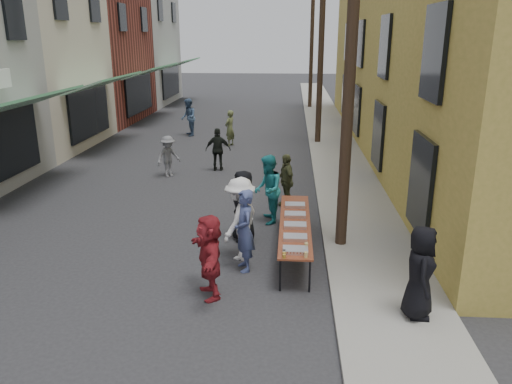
# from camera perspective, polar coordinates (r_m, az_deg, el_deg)

# --- Properties ---
(ground) EXTENTS (120.00, 120.00, 0.00)m
(ground) POSITION_cam_1_polar(r_m,az_deg,el_deg) (9.99, -14.67, -12.26)
(ground) COLOR #28282B
(ground) RESTS_ON ground
(sidewalk) EXTENTS (2.20, 60.00, 0.10)m
(sidewalk) POSITION_cam_1_polar(r_m,az_deg,el_deg) (23.74, 8.74, 5.59)
(sidewalk) COLOR gray
(sidewalk) RESTS_ON ground
(storefront_row) EXTENTS (8.00, 37.00, 9.00)m
(storefront_row) POSITION_cam_1_polar(r_m,az_deg,el_deg) (26.58, -26.20, 14.18)
(storefront_row) COLOR maroon
(storefront_row) RESTS_ON ground
(building_ochre) EXTENTS (10.00, 28.00, 10.00)m
(building_ochre) POSITION_cam_1_polar(r_m,az_deg,el_deg) (23.58, 25.10, 16.26)
(building_ochre) COLOR #A4923A
(building_ochre) RESTS_ON ground
(utility_pole_near) EXTENTS (0.26, 0.26, 9.00)m
(utility_pole_near) POSITION_cam_1_polar(r_m,az_deg,el_deg) (11.24, 10.80, 15.36)
(utility_pole_near) COLOR #2D2116
(utility_pole_near) RESTS_ON ground
(utility_pole_mid) EXTENTS (0.26, 0.26, 9.00)m
(utility_pole_mid) POSITION_cam_1_polar(r_m,az_deg,el_deg) (23.20, 7.47, 16.46)
(utility_pole_mid) COLOR #2D2116
(utility_pole_mid) RESTS_ON ground
(utility_pole_far) EXTENTS (0.26, 0.26, 9.00)m
(utility_pole_far) POSITION_cam_1_polar(r_m,az_deg,el_deg) (35.19, 6.39, 16.79)
(utility_pole_far) COLOR #2D2116
(utility_pole_far) RESTS_ON ground
(serving_table) EXTENTS (0.70, 4.00, 0.75)m
(serving_table) POSITION_cam_1_polar(r_m,az_deg,el_deg) (11.53, 4.49, -3.65)
(serving_table) COLOR maroon
(serving_table) RESTS_ON ground
(catering_tray_sausage) EXTENTS (0.50, 0.33, 0.08)m
(catering_tray_sausage) POSITION_cam_1_polar(r_m,az_deg,el_deg) (9.98, 4.52, -6.65)
(catering_tray_sausage) COLOR maroon
(catering_tray_sausage) RESTS_ON serving_table
(catering_tray_foil_b) EXTENTS (0.50, 0.33, 0.08)m
(catering_tray_foil_b) POSITION_cam_1_polar(r_m,az_deg,el_deg) (10.57, 4.51, -5.21)
(catering_tray_foil_b) COLOR #B2B2B7
(catering_tray_foil_b) RESTS_ON serving_table
(catering_tray_buns) EXTENTS (0.50, 0.33, 0.08)m
(catering_tray_buns) POSITION_cam_1_polar(r_m,az_deg,el_deg) (11.22, 4.50, -3.83)
(catering_tray_buns) COLOR tan
(catering_tray_buns) RESTS_ON serving_table
(catering_tray_foil_d) EXTENTS (0.50, 0.33, 0.08)m
(catering_tray_foil_d) POSITION_cam_1_polar(r_m,az_deg,el_deg) (11.88, 4.49, -2.61)
(catering_tray_foil_d) COLOR #B2B2B7
(catering_tray_foil_d) RESTS_ON serving_table
(catering_tray_buns_end) EXTENTS (0.50, 0.33, 0.08)m
(catering_tray_buns_end) POSITION_cam_1_polar(r_m,az_deg,el_deg) (12.54, 4.48, -1.51)
(catering_tray_buns_end) COLOR tan
(catering_tray_buns_end) RESTS_ON serving_table
(condiment_jar_a) EXTENTS (0.07, 0.07, 0.08)m
(condiment_jar_a) POSITION_cam_1_polar(r_m,az_deg,el_deg) (9.70, 3.22, -7.34)
(condiment_jar_a) COLOR #A57F26
(condiment_jar_a) RESTS_ON serving_table
(condiment_jar_b) EXTENTS (0.07, 0.07, 0.08)m
(condiment_jar_b) POSITION_cam_1_polar(r_m,az_deg,el_deg) (9.79, 3.23, -7.10)
(condiment_jar_b) COLOR #A57F26
(condiment_jar_b) RESTS_ON serving_table
(condiment_jar_c) EXTENTS (0.07, 0.07, 0.08)m
(condiment_jar_c) POSITION_cam_1_polar(r_m,az_deg,el_deg) (9.88, 3.24, -6.86)
(condiment_jar_c) COLOR #A57F26
(condiment_jar_c) RESTS_ON serving_table
(cup_stack) EXTENTS (0.08, 0.08, 0.12)m
(cup_stack) POSITION_cam_1_polar(r_m,az_deg,el_deg) (9.75, 5.72, -7.16)
(cup_stack) COLOR tan
(cup_stack) RESTS_ON serving_table
(guest_front_a) EXTENTS (0.81, 1.00, 1.76)m
(guest_front_a) POSITION_cam_1_polar(r_m,az_deg,el_deg) (12.19, -1.46, -1.57)
(guest_front_a) COLOR black
(guest_front_a) RESTS_ON ground
(guest_front_b) EXTENTS (0.63, 0.76, 1.80)m
(guest_front_b) POSITION_cam_1_polar(r_m,az_deg,el_deg) (10.61, -1.34, -4.43)
(guest_front_b) COLOR #434F81
(guest_front_b) RESTS_ON ground
(guest_front_c) EXTENTS (0.78, 0.96, 1.86)m
(guest_front_c) POSITION_cam_1_polar(r_m,az_deg,el_deg) (13.29, 1.36, 0.28)
(guest_front_c) COLOR teal
(guest_front_c) RESTS_ON ground
(guest_front_d) EXTENTS (1.10, 1.40, 1.89)m
(guest_front_d) POSITION_cam_1_polar(r_m,az_deg,el_deg) (11.15, -1.81, -3.07)
(guest_front_d) COLOR white
(guest_front_d) RESTS_ON ground
(guest_front_e) EXTENTS (0.70, 1.01, 1.59)m
(guest_front_e) POSITION_cam_1_polar(r_m,az_deg,el_deg) (14.63, 3.46, 1.32)
(guest_front_e) COLOR #4E5230
(guest_front_e) RESTS_ON ground
(guest_queue_back) EXTENTS (0.98, 1.62, 1.67)m
(guest_queue_back) POSITION_cam_1_polar(r_m,az_deg,el_deg) (9.63, -5.35, -7.30)
(guest_queue_back) COLOR maroon
(guest_queue_back) RESTS_ON ground
(server) EXTENTS (0.63, 0.88, 1.69)m
(server) POSITION_cam_1_polar(r_m,az_deg,el_deg) (9.18, 18.24, -8.69)
(server) COLOR black
(server) RESTS_ON sidewalk
(passerby_left) EXTENTS (1.04, 1.07, 1.47)m
(passerby_left) POSITION_cam_1_polar(r_m,az_deg,el_deg) (18.07, -9.99, 4.03)
(passerby_left) COLOR slate
(passerby_left) RESTS_ON ground
(passerby_mid) EXTENTS (0.96, 0.45, 1.60)m
(passerby_mid) POSITION_cam_1_polar(r_m,az_deg,el_deg) (18.65, -4.35, 4.86)
(passerby_mid) COLOR black
(passerby_mid) RESTS_ON ground
(passerby_right) EXTENTS (0.61, 0.70, 1.63)m
(passerby_right) POSITION_cam_1_polar(r_m,az_deg,el_deg) (22.94, -3.02, 7.30)
(passerby_right) COLOR #586138
(passerby_right) RESTS_ON ground
(passerby_far) EXTENTS (0.94, 1.08, 1.87)m
(passerby_far) POSITION_cam_1_polar(r_m,az_deg,el_deg) (25.43, -7.73, 8.45)
(passerby_far) COLOR #456085
(passerby_far) RESTS_ON ground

